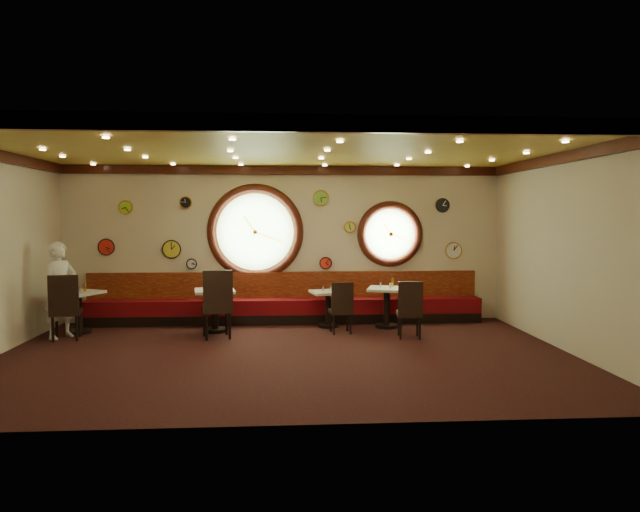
{
  "coord_description": "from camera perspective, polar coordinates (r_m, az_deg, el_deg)",
  "views": [
    {
      "loc": [
        -0.05,
        -8.8,
        2.17
      ],
      "look_at": [
        0.59,
        0.8,
        1.5
      ],
      "focal_mm": 32.0,
      "sensor_mm": 36.0,
      "label": 1
    }
  ],
  "objects": [
    {
      "name": "floor",
      "position": [
        9.06,
        -3.42,
        -9.88
      ],
      "size": [
        9.0,
        6.0,
        0.0
      ],
      "primitive_type": "cube",
      "color": "black",
      "rests_on": "ground"
    },
    {
      "name": "ceiling",
      "position": [
        8.86,
        -3.51,
        10.65
      ],
      "size": [
        9.0,
        6.0,
        0.02
      ],
      "primitive_type": "cube",
      "color": "gold",
      "rests_on": "wall_back"
    },
    {
      "name": "wall_back",
      "position": [
        11.81,
        -3.56,
        1.21
      ],
      "size": [
        9.0,
        0.02,
        3.2
      ],
      "primitive_type": "cube",
      "color": "beige",
      "rests_on": "floor"
    },
    {
      "name": "wall_front",
      "position": [
        5.83,
        -3.27,
        -1.65
      ],
      "size": [
        9.0,
        0.02,
        3.2
      ],
      "primitive_type": "cube",
      "color": "beige",
      "rests_on": "floor"
    },
    {
      "name": "wall_right",
      "position": [
        9.92,
        23.5,
        0.36
      ],
      "size": [
        0.02,
        6.0,
        3.2
      ],
      "primitive_type": "cube",
      "color": "beige",
      "rests_on": "floor"
    },
    {
      "name": "molding_back",
      "position": [
        11.78,
        -3.59,
        8.55
      ],
      "size": [
        9.0,
        0.1,
        0.18
      ],
      "primitive_type": "cube",
      "color": "#351109",
      "rests_on": "wall_back"
    },
    {
      "name": "molding_front",
      "position": [
        5.92,
        -3.34,
        13.1
      ],
      "size": [
        9.0,
        0.1,
        0.18
      ],
      "primitive_type": "cube",
      "color": "#351109",
      "rests_on": "wall_back"
    },
    {
      "name": "molding_right",
      "position": [
        9.93,
        23.49,
        9.09
      ],
      "size": [
        0.1,
        6.0,
        0.18
      ],
      "primitive_type": "cube",
      "color": "#351109",
      "rests_on": "wall_back"
    },
    {
      "name": "banquette_base",
      "position": [
        11.7,
        -3.52,
        -6.21
      ],
      "size": [
        8.0,
        0.55,
        0.2
      ],
      "primitive_type": "cube",
      "color": "black",
      "rests_on": "floor"
    },
    {
      "name": "banquette_seat",
      "position": [
        11.66,
        -3.53,
        -5.0
      ],
      "size": [
        8.0,
        0.55,
        0.3
      ],
      "primitive_type": "cube",
      "color": "#5D070F",
      "rests_on": "banquette_base"
    },
    {
      "name": "banquette_back",
      "position": [
        11.82,
        -3.54,
        -2.92
      ],
      "size": [
        8.0,
        0.1,
        0.55
      ],
      "primitive_type": "cube",
      "color": "#5D070C",
      "rests_on": "wall_back"
    },
    {
      "name": "porthole_left_glass",
      "position": [
        11.81,
        -6.48,
        2.41
      ],
      "size": [
        1.66,
        0.02,
        1.66
      ],
      "primitive_type": "cylinder",
      "rotation": [
        1.57,
        0.0,
        0.0
      ],
      "color": "#99CF7C",
      "rests_on": "wall_back"
    },
    {
      "name": "porthole_left_frame",
      "position": [
        11.79,
        -6.48,
        2.41
      ],
      "size": [
        1.98,
        0.18,
        1.98
      ],
      "primitive_type": "torus",
      "rotation": [
        1.57,
        0.0,
        0.0
      ],
      "color": "#351109",
      "rests_on": "wall_back"
    },
    {
      "name": "porthole_left_ring",
      "position": [
        11.76,
        -6.49,
        2.4
      ],
      "size": [
        1.61,
        0.03,
        1.61
      ],
      "primitive_type": "torus",
      "rotation": [
        1.57,
        0.0,
        0.0
      ],
      "color": "#C9892F",
      "rests_on": "wall_back"
    },
    {
      "name": "porthole_right_glass",
      "position": [
        12.01,
        7.0,
        2.19
      ],
      "size": [
        1.1,
        0.02,
        1.1
      ],
      "primitive_type": "cylinder",
      "rotation": [
        1.57,
        0.0,
        0.0
      ],
      "color": "#99CF7C",
      "rests_on": "wall_back"
    },
    {
      "name": "porthole_right_frame",
      "position": [
        12.0,
        7.01,
        2.19
      ],
      "size": [
        1.38,
        0.18,
        1.38
      ],
      "primitive_type": "torus",
      "rotation": [
        1.57,
        0.0,
        0.0
      ],
      "color": "#351109",
      "rests_on": "wall_back"
    },
    {
      "name": "porthole_right_ring",
      "position": [
        11.97,
        7.04,
        2.19
      ],
      "size": [
        1.09,
        0.03,
        1.09
      ],
      "primitive_type": "torus",
      "rotation": [
        1.57,
        0.0,
        0.0
      ],
      "color": "#C9892F",
      "rests_on": "wall_back"
    },
    {
      "name": "wall_clock_0",
      "position": [
        11.99,
        -14.62,
        0.65
      ],
      "size": [
        0.36,
        0.03,
        0.36
      ],
      "primitive_type": "cylinder",
      "rotation": [
        1.57,
        0.0,
        0.0
      ],
      "color": "gold",
      "rests_on": "wall_back"
    },
    {
      "name": "wall_clock_1",
      "position": [
        11.94,
        -12.71,
        -0.77
      ],
      "size": [
        0.2,
        0.03,
        0.2
      ],
      "primitive_type": "cylinder",
      "rotation": [
        1.57,
        0.0,
        0.0
      ],
      "color": "silver",
      "rests_on": "wall_back"
    },
    {
      "name": "wall_clock_2",
      "position": [
        12.3,
        -20.58,
        0.84
      ],
      "size": [
        0.32,
        0.03,
        0.32
      ],
      "primitive_type": "cylinder",
      "rotation": [
        1.57,
        0.0,
        0.0
      ],
      "color": "red",
      "rests_on": "wall_back"
    },
    {
      "name": "wall_clock_3",
      "position": [
        11.92,
        -13.28,
        5.23
      ],
      "size": [
        0.24,
        0.03,
        0.24
      ],
      "primitive_type": "cylinder",
      "rotation": [
        1.57,
        0.0,
        0.0
      ],
      "color": "black",
      "rests_on": "wall_back"
    },
    {
      "name": "wall_clock_4",
      "position": [
        12.17,
        -18.87,
        4.62
      ],
      "size": [
        0.26,
        0.03,
        0.26
      ],
      "primitive_type": "cylinder",
      "rotation": [
        1.57,
        0.0,
        0.0
      ],
      "color": "#9AD42A",
      "rests_on": "wall_back"
    },
    {
      "name": "wall_clock_5",
      "position": [
        11.84,
        2.99,
        2.92
      ],
      "size": [
        0.22,
        0.03,
        0.22
      ],
      "primitive_type": "cylinder",
      "rotation": [
        1.57,
        0.0,
        0.0
      ],
      "color": "#CCD446",
      "rests_on": "wall_back"
    },
    {
      "name": "wall_clock_6",
      "position": [
        11.79,
        0.09,
        5.83
      ],
      "size": [
        0.3,
        0.03,
        0.3
      ],
      "primitive_type": "cylinder",
      "rotation": [
        1.57,
        0.0,
        0.0
      ],
      "color": "#76BC3B",
      "rests_on": "wall_back"
    },
    {
      "name": "wall_clock_7",
      "position": [
        12.23,
        12.14,
        4.98
      ],
      "size": [
        0.28,
        0.03,
        0.28
      ],
      "primitive_type": "cylinder",
      "rotation": [
        1.57,
        0.0,
        0.0
      ],
      "color": "black",
      "rests_on": "wall_back"
    },
    {
      "name": "wall_clock_8",
      "position": [
        11.83,
        0.57,
        -0.72
      ],
      "size": [
        0.24,
        0.03,
        0.24
      ],
      "primitive_type": "cylinder",
      "rotation": [
        1.57,
        0.0,
        0.0
      ],
      "color": "red",
      "rests_on": "wall_back"
    },
    {
      "name": "wall_clock_9",
      "position": [
        12.32,
        13.19,
        0.53
      ],
      "size": [
        0.34,
        0.03,
        0.34
      ],
      "primitive_type": "cylinder",
      "rotation": [
        1.57,
        0.0,
        0.0
      ],
      "color": "white",
      "rests_on": "wall_back"
    },
    {
      "name": "table_a",
      "position": [
        11.52,
        -22.99,
        -4.71
      ],
      "size": [
        0.94,
        0.94,
        0.78
      ],
      "color": "black",
      "rests_on": "floor"
    },
    {
      "name": "table_b",
      "position": [
        10.93,
        -10.48,
        -4.85
      ],
      "size": [
        0.84,
        0.84,
        0.8
      ],
      "color": "black",
      "rests_on": "floor"
    },
    {
      "name": "table_c",
      "position": [
        11.21,
        0.81,
        -4.85
      ],
      "size": [
        0.76,
        0.76,
        0.71
      ],
      "color": "black",
      "rests_on": "floor"
    },
    {
      "name": "table_d",
      "position": [
        11.23,
        6.69,
        -4.63
      ],
      "size": [
        0.87,
        0.87,
        0.78
      ],
      "color": "black",
      "rests_on": "floor"
    },
    {
      "name": "chair_a",
      "position": [
        10.89,
        -24.17,
        -4.31
      ],
      "size": [
        0.58,
        0.58,
        0.72
      ],
      "rotation": [
        0.0,
        0.0,
        0.21
      ],
      "color": "black",
      "rests_on": "floor"
    },
    {
      "name": "chair_b",
      "position": [
        10.24,
        -10.23,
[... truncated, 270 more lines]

